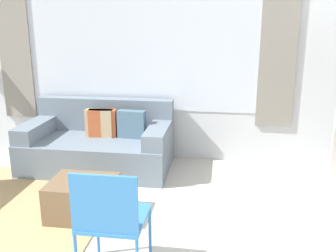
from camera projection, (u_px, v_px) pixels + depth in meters
name	position (u px, v px, depth m)	size (l,w,h in m)	color
wall_back	(141.00, 55.00, 4.80)	(6.76, 0.11, 2.70)	silver
area_rug	(1.00, 201.00, 3.82)	(2.30, 1.69, 0.01)	tan
couch_main	(99.00, 144.00, 4.67)	(1.78, 0.95, 0.82)	slate
ottoman	(83.00, 199.00, 3.49)	(0.60, 0.51, 0.36)	brown
folding_chair	(110.00, 216.00, 2.51)	(0.44, 0.46, 0.86)	#3375B7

